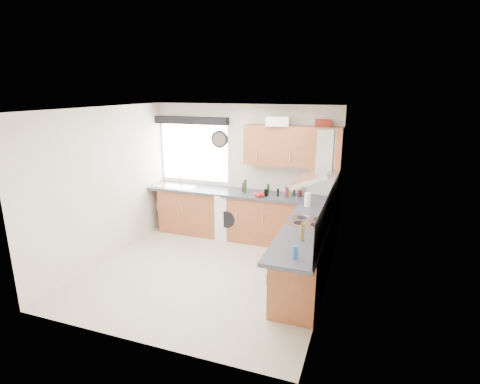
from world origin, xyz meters
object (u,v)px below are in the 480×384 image
at_px(oven, 307,253).
at_px(washing_machine, 232,215).
at_px(upper_cabinets, 293,146).
at_px(extractor_hood, 319,164).

xyz_separation_m(oven, washing_machine, (-1.65, 1.22, 0.01)).
distance_m(upper_cabinets, washing_machine, 1.75).
bearing_deg(washing_machine, oven, -51.49).
relative_size(extractor_hood, washing_machine, 0.89).
bearing_deg(upper_cabinets, washing_machine, -174.55).
bearing_deg(extractor_hood, oven, 180.00).
bearing_deg(upper_cabinets, extractor_hood, -63.87).
relative_size(extractor_hood, upper_cabinets, 0.46).
bearing_deg(oven, washing_machine, 143.52).
bearing_deg(extractor_hood, upper_cabinets, 116.13).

